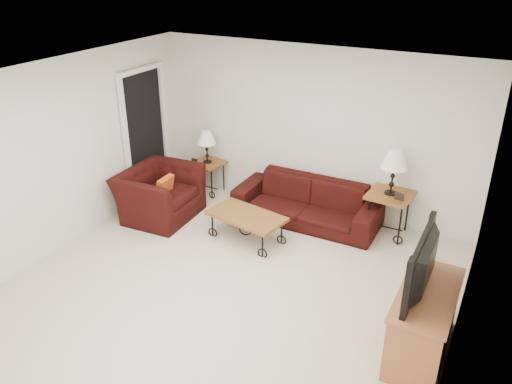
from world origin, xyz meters
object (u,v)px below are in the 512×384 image
lamp_right (393,172)px  armchair (159,194)px  side_table_right (388,214)px  side_table_left (208,177)px  coffee_table (247,227)px  television (431,266)px  lamp_left (207,147)px  tv_stand (423,322)px  backpack (359,228)px  sofa (307,202)px

lamp_right → armchair: bearing=-161.6°
side_table_right → side_table_left: bearing=180.0°
coffee_table → television: (2.58, -1.11, 0.82)m
side_table_right → television: (0.90, -2.18, 0.70)m
coffee_table → armchair: bearing=179.3°
lamp_left → armchair: 1.16m
tv_stand → backpack: 2.14m
lamp_left → lamp_right: bearing=0.0°
lamp_right → television: size_ratio=0.60×
backpack → side_table_right: bearing=57.7°
sofa → lamp_left: size_ratio=4.00×
coffee_table → backpack: 1.54m
sofa → side_table_right: (1.16, 0.18, 0.01)m
sofa → lamp_right: size_ratio=3.36×
television → tv_stand: bearing=90.0°
sofa → armchair: armchair is taller
side_table_right → tv_stand: (0.92, -2.18, 0.04)m
backpack → television: bearing=-54.1°
sofa → side_table_left: 1.85m
lamp_right → side_table_left: bearing=180.0°
backpack → armchair: bearing=-165.8°
sofa → lamp_left: bearing=174.4°
sofa → side_table_right: 1.17m
side_table_right → coffee_table: size_ratio=0.60×
sofa → tv_stand: tv_stand is taller
sofa → backpack: size_ratio=4.70×
backpack → lamp_right: bearing=57.7°
side_table_right → lamp_right: lamp_right is taller
side_table_left → television: (3.90, -2.18, 0.75)m
armchair → backpack: 2.97m
lamp_left → backpack: size_ratio=1.17×
armchair → television: size_ratio=1.07×
tv_stand → television: (-0.02, 0.00, 0.66)m
side_table_left → armchair: size_ratio=0.47×
sofa → coffee_table: 1.04m
armchair → tv_stand: (4.11, -1.12, -0.01)m
side_table_right → tv_stand: 2.37m
armchair → television: 4.29m
sofa → armchair: size_ratio=1.88×
side_table_right → backpack: side_table_right is taller
armchair → side_table_right: bearing=-74.7°
sofa → side_table_left: sofa is taller
side_table_right → coffee_table: side_table_right is taller
side_table_left → lamp_right: lamp_right is taller
coffee_table → armchair: 1.51m
backpack → side_table_left: bearing=173.0°
lamp_left → lamp_right: (3.00, 0.00, 0.15)m
sofa → lamp_left: lamp_left is taller
television → backpack: 2.26m
lamp_right → armchair: size_ratio=0.56×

